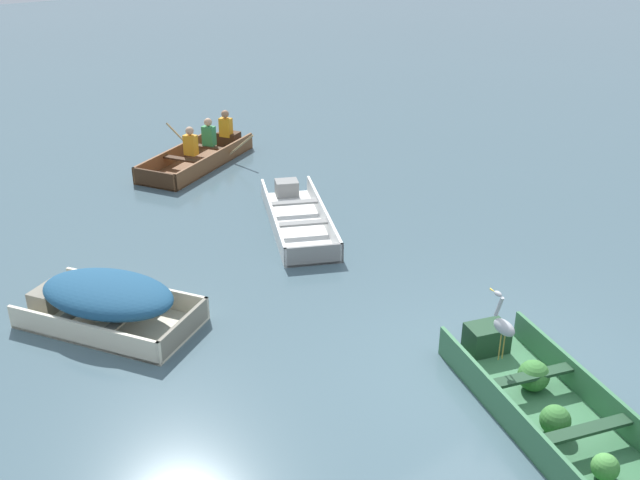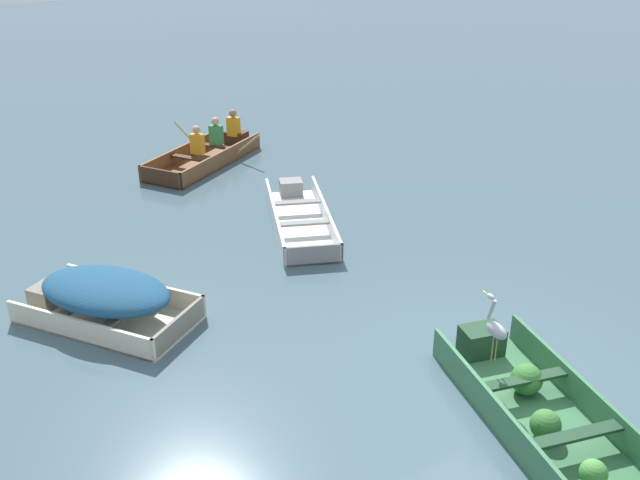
% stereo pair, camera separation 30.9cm
% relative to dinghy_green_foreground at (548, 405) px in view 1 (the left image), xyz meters
% --- Properties ---
extents(ground_plane, '(80.00, 80.00, 0.00)m').
position_rel_dinghy_green_foreground_xyz_m(ground_plane, '(0.00, 0.78, -0.16)').
color(ground_plane, '#47606B').
extents(dinghy_green_foreground, '(2.13, 3.51, 0.42)m').
position_rel_dinghy_green_foreground_xyz_m(dinghy_green_foreground, '(0.00, 0.00, 0.00)').
color(dinghy_green_foreground, '#387047').
rests_on(dinghy_green_foreground, ground).
extents(skiff_white_near_moored, '(2.27, 3.28, 0.35)m').
position_rel_dinghy_green_foreground_xyz_m(skiff_white_near_moored, '(0.84, 6.12, -0.04)').
color(skiff_white_near_moored, white).
rests_on(skiff_white_near_moored, ground).
extents(skiff_cream_mid_moored, '(2.31, 2.71, 0.68)m').
position_rel_dinghy_green_foreground_xyz_m(skiff_cream_mid_moored, '(-3.22, 4.91, 0.23)').
color(skiff_cream_mid_moored, beige).
rests_on(skiff_cream_mid_moored, ground).
extents(rowboat_wooden_brown_with_crew, '(3.26, 2.51, 0.93)m').
position_rel_dinghy_green_foreground_xyz_m(rowboat_wooden_brown_with_crew, '(1.08, 10.14, 0.06)').
color(rowboat_wooden_brown_with_crew, brown).
rests_on(rowboat_wooden_brown_with_crew, ground).
extents(heron_on_dinghy, '(0.18, 0.46, 0.84)m').
position_rel_dinghy_green_foreground_xyz_m(heron_on_dinghy, '(-0.05, 0.71, 0.73)').
color(heron_on_dinghy, olive).
rests_on(heron_on_dinghy, dinghy_green_foreground).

